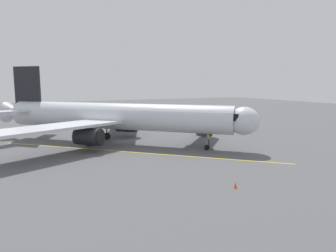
{
  "coord_description": "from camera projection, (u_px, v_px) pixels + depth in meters",
  "views": [
    {
      "loc": [
        14.36,
        44.35,
        8.91
      ],
      "look_at": [
        -4.08,
        6.98,
        3.0
      ],
      "focal_mm": 32.54,
      "sensor_mm": 36.0,
      "label": 1
    }
  ],
  "objects": [
    {
      "name": "ground_crew_marshaller",
      "position": [
        208.0,
        139.0,
        44.06
      ],
      "size": [
        0.45,
        0.47,
        1.71
      ],
      "color": "#23232D",
      "rests_on": "ground"
    },
    {
      "name": "safety_cone_wing_port",
      "position": [
        235.0,
        185.0,
        25.95
      ],
      "size": [
        0.32,
        0.32,
        0.55
      ],
      "primitive_type": "cone",
      "color": "#F2590F",
      "rests_on": "ground"
    },
    {
      "name": "safety_cone_nose_left",
      "position": [
        200.0,
        131.0,
        54.92
      ],
      "size": [
        0.32,
        0.32,
        0.55
      ],
      "primitive_type": "cone",
      "color": "#F2590F",
      "rests_on": "ground"
    },
    {
      "name": "safety_cone_nose_right",
      "position": [
        217.0,
        130.0,
        56.5
      ],
      "size": [
        0.32,
        0.32,
        0.55
      ],
      "primitive_type": "cone",
      "color": "#F2590F",
      "rests_on": "ground"
    },
    {
      "name": "airplane",
      "position": [
        114.0,
        117.0,
        44.42
      ],
      "size": [
        33.26,
        32.9,
        11.5
      ],
      "color": "silver",
      "rests_on": "ground"
    },
    {
      "name": "apron_lead_in_line",
      "position": [
        130.0,
        152.0,
        39.57
      ],
      "size": [
        29.03,
        27.86,
        0.01
      ],
      "primitive_type": "cube",
      "rotation": [
        0.0,
        0.0,
        0.81
      ],
      "color": "yellow",
      "rests_on": "ground"
    },
    {
      "name": "baggage_cart_near_nose",
      "position": [
        248.0,
        125.0,
        59.74
      ],
      "size": [
        2.69,
        2.92,
        1.27
      ],
      "color": "#2D3899",
      "rests_on": "ground"
    },
    {
      "name": "ground_crew_wing_walker",
      "position": [
        210.0,
        132.0,
        50.39
      ],
      "size": [
        0.47,
        0.44,
        1.71
      ],
      "color": "#23232D",
      "rests_on": "ground"
    },
    {
      "name": "ground_plane",
      "position": [
        124.0,
        141.0,
        46.92
      ],
      "size": [
        220.0,
        220.0,
        0.0
      ],
      "primitive_type": "plane",
      "color": "#565659"
    },
    {
      "name": "jet_bridge",
      "position": [
        197.0,
        117.0,
        46.15
      ],
      "size": [
        9.35,
        9.61,
        5.4
      ],
      "color": "#B7B7BC",
      "rests_on": "ground"
    }
  ]
}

